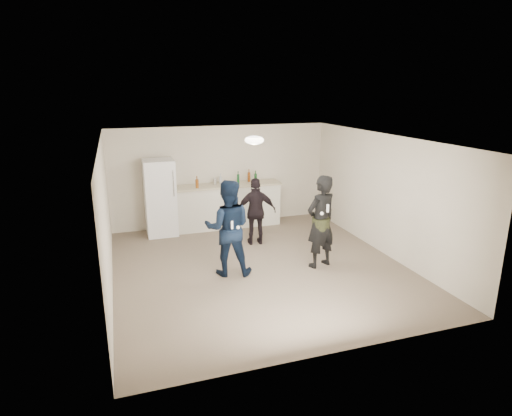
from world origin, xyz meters
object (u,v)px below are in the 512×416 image
object	(u,v)px
man	(228,228)
fridge	(160,198)
counter	(228,206)
spectator	(256,212)
woman	(321,222)
shaker	(215,181)

from	to	relation	value
man	fridge	bearing A→B (deg)	-54.63
counter	fridge	distance (m)	1.70
man	spectator	xyz separation A→B (m)	(1.00, 1.35, -0.15)
woman	man	bearing A→B (deg)	-23.85
fridge	shaker	world-z (taller)	fridge
woman	spectator	distance (m)	1.77
counter	spectator	xyz separation A→B (m)	(0.28, -1.41, 0.23)
counter	man	bearing A→B (deg)	-104.46
counter	fridge	size ratio (longest dim) A/B	1.44
counter	man	size ratio (longest dim) A/B	1.44
counter	woman	world-z (taller)	woman
man	counter	bearing A→B (deg)	-88.41
shaker	spectator	world-z (taller)	spectator
shaker	counter	bearing A→B (deg)	-11.23
spectator	fridge	bearing A→B (deg)	-24.87
man	shaker	bearing A→B (deg)	-82.11
fridge	shaker	size ratio (longest dim) A/B	10.59
shaker	man	world-z (taller)	man
fridge	woman	distance (m)	4.00
woman	shaker	bearing A→B (deg)	-82.47
shaker	woman	distance (m)	3.36
counter	woman	size ratio (longest dim) A/B	1.43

